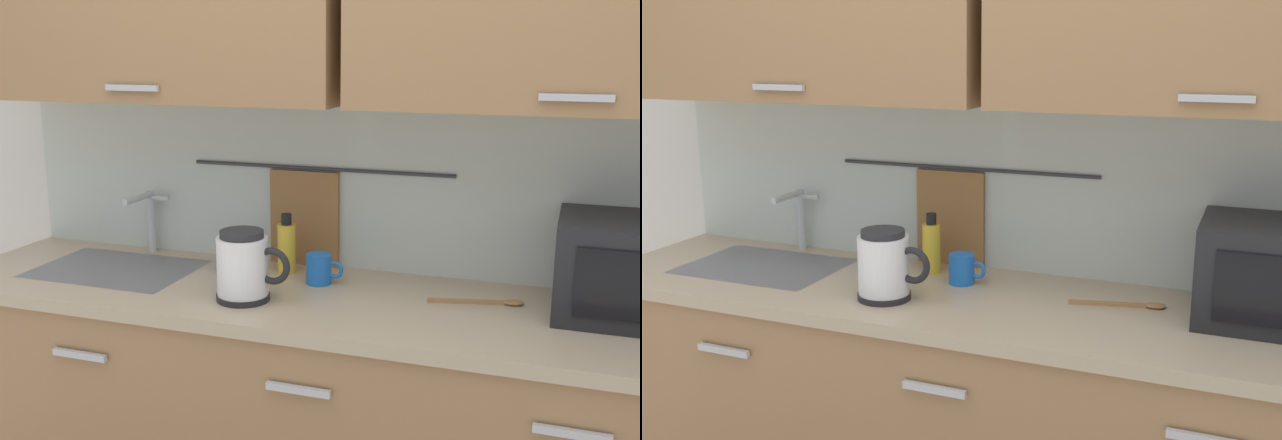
{
  "view_description": "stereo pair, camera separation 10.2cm",
  "coord_description": "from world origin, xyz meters",
  "views": [
    {
      "loc": [
        0.66,
        -1.71,
        1.63
      ],
      "look_at": [
        -0.06,
        0.33,
        1.12
      ],
      "focal_mm": 42.16,
      "sensor_mm": 36.0,
      "label": 1
    },
    {
      "loc": [
        0.76,
        -1.68,
        1.63
      ],
      "look_at": [
        -0.06,
        0.33,
        1.12
      ],
      "focal_mm": 42.16,
      "sensor_mm": 36.0,
      "label": 2
    }
  ],
  "objects": [
    {
      "name": "dish_soap_bottle",
      "position": [
        -0.22,
        0.47,
        0.99
      ],
      "size": [
        0.06,
        0.06,
        0.2
      ],
      "color": "yellow",
      "rests_on": "counter_unit"
    },
    {
      "name": "wooden_spoon",
      "position": [
        0.44,
        0.38,
        0.91
      ],
      "size": [
        0.27,
        0.09,
        0.01
      ],
      "color": "#9E7042",
      "rests_on": "counter_unit"
    },
    {
      "name": "electric_kettle",
      "position": [
        -0.24,
        0.18,
        1.0
      ],
      "size": [
        0.23,
        0.16,
        0.21
      ],
      "color": "black",
      "rests_on": "counter_unit"
    },
    {
      "name": "back_wall_assembly",
      "position": [
        -0.0,
        0.53,
        1.52
      ],
      "size": [
        3.7,
        0.41,
        2.5
      ],
      "color": "silver",
      "rests_on": "ground"
    },
    {
      "name": "sink_faucet",
      "position": [
        -0.77,
        0.53,
        1.04
      ],
      "size": [
        0.09,
        0.17,
        0.22
      ],
      "color": "#B2B5BA",
      "rests_on": "counter_unit"
    },
    {
      "name": "mug_by_kettle",
      "position": [
        -0.08,
        0.39,
        0.95
      ],
      "size": [
        0.12,
        0.08,
        0.09
      ],
      "color": "blue",
      "rests_on": "counter_unit"
    },
    {
      "name": "counter_unit",
      "position": [
        -0.01,
        0.3,
        0.46
      ],
      "size": [
        2.53,
        0.64,
        0.9
      ],
      "color": "#997047",
      "rests_on": "ground"
    },
    {
      "name": "mug_near_sink",
      "position": [
        -0.41,
        0.42,
        0.95
      ],
      "size": [
        0.12,
        0.08,
        0.09
      ],
      "color": "blue",
      "rests_on": "counter_unit"
    }
  ]
}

